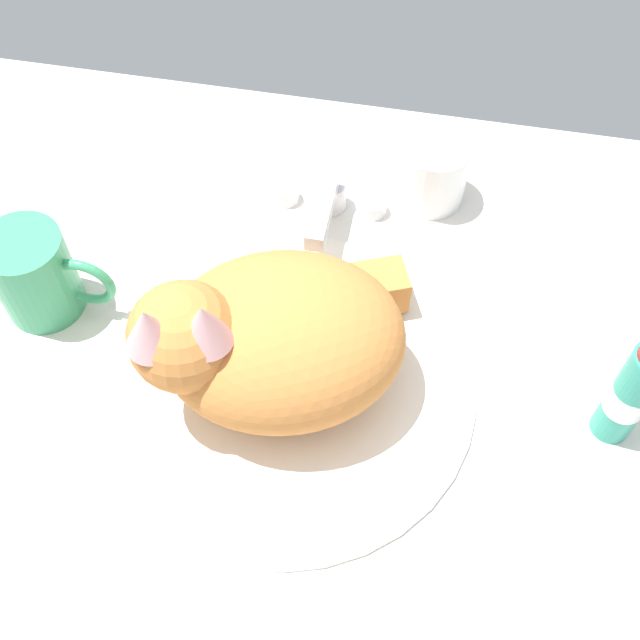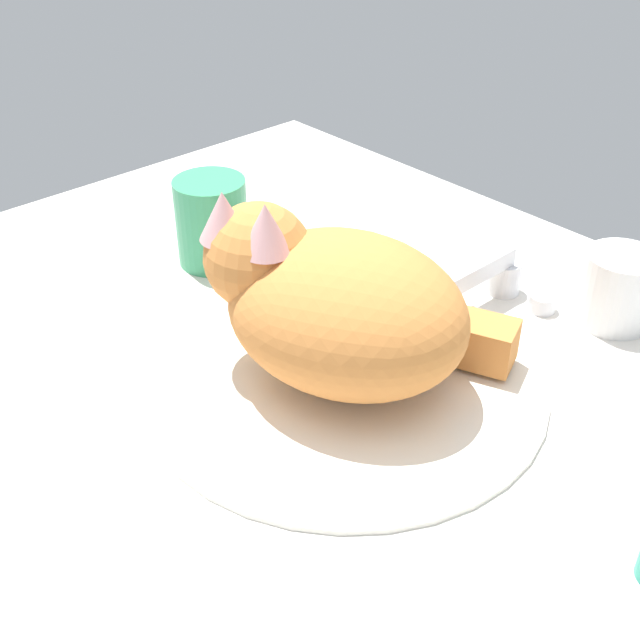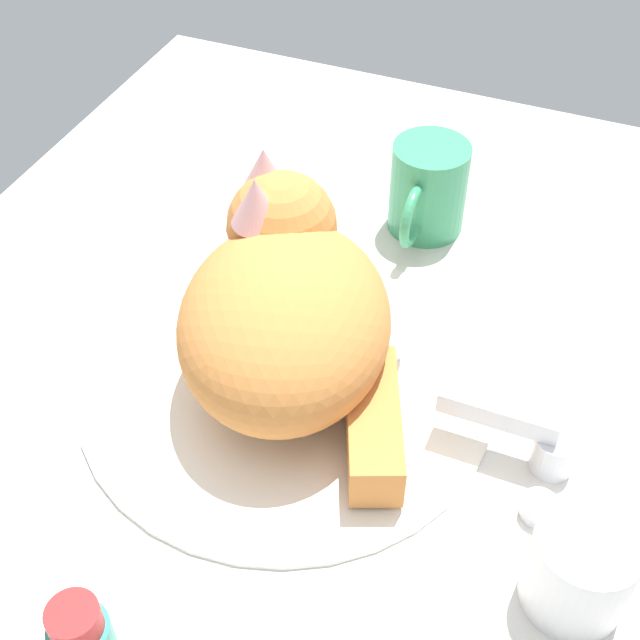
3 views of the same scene
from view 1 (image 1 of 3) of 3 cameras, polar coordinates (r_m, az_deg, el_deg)
name	(u,v)px [view 1 (image 1 of 3)]	position (r cm, az deg, el deg)	size (l,w,h in cm)	color
ground_plane	(287,390)	(77.78, -2.44, -5.14)	(110.00, 82.50, 3.00)	silver
sink_basin	(286,380)	(76.04, -2.49, -4.41)	(36.88, 36.88, 0.99)	white
faucet	(328,201)	(87.09, 0.57, 8.67)	(12.89, 11.69, 5.68)	silver
cat	(268,337)	(69.50, -3.81, -1.27)	(26.66, 25.37, 16.74)	#D17F3D
coffee_mug	(37,275)	(82.43, -19.97, 3.12)	(12.52, 8.04, 9.92)	#389966
rinse_cup	(434,173)	(89.29, 8.30, 10.61)	(7.47, 7.47, 7.62)	white
toothpaste_bottle	(632,392)	(73.42, 21.83, -4.94)	(3.68, 3.68, 14.41)	teal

